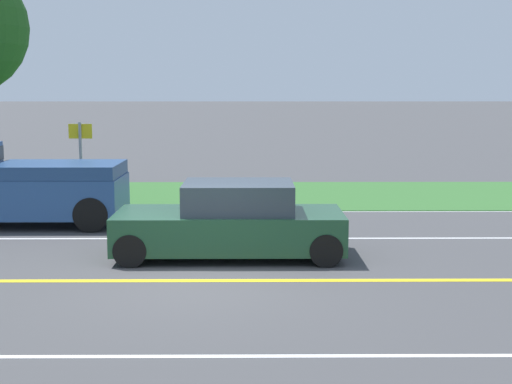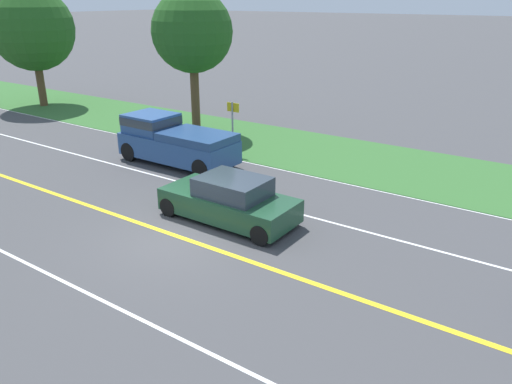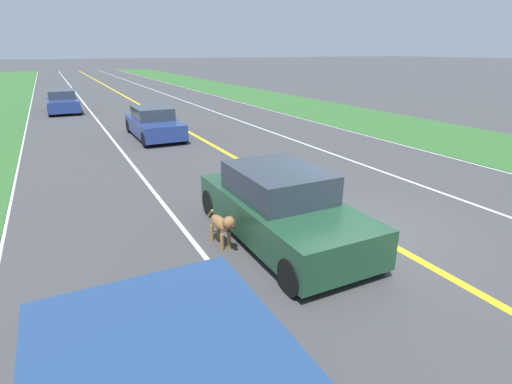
{
  "view_description": "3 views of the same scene",
  "coord_description": "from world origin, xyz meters",
  "px_view_note": "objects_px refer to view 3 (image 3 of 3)",
  "views": [
    {
      "loc": [
        -11.84,
        -0.88,
        3.23
      ],
      "look_at": [
        2.34,
        -0.98,
        1.2
      ],
      "focal_mm": 50.0,
      "sensor_mm": 36.0,
      "label": 1
    },
    {
      "loc": [
        -9.64,
        -9.45,
        6.67
      ],
      "look_at": [
        2.56,
        -1.0,
        0.84
      ],
      "focal_mm": 35.0,
      "sensor_mm": 36.0,
      "label": 2
    },
    {
      "loc": [
        5.65,
        5.96,
        3.67
      ],
      "look_at": [
        2.45,
        -0.38,
        1.14
      ],
      "focal_mm": 28.0,
      "sensor_mm": 36.0,
      "label": 3
    }
  ],
  "objects_px": {
    "car_trailing_near": "(154,123)",
    "ego_car": "(281,207)",
    "dog": "(222,224)",
    "car_trailing_mid": "(62,102)"
  },
  "relations": [
    {
      "from": "car_trailing_near",
      "to": "ego_car",
      "type": "bearing_deg",
      "value": 89.53
    },
    {
      "from": "car_trailing_near",
      "to": "dog",
      "type": "bearing_deg",
      "value": 83.26
    },
    {
      "from": "dog",
      "to": "car_trailing_mid",
      "type": "relative_size",
      "value": 0.26
    },
    {
      "from": "car_trailing_near",
      "to": "car_trailing_mid",
      "type": "distance_m",
      "value": 11.02
    },
    {
      "from": "ego_car",
      "to": "car_trailing_mid",
      "type": "xyz_separation_m",
      "value": [
        3.18,
        -21.82,
        -0.05
      ]
    },
    {
      "from": "dog",
      "to": "ego_car",
      "type": "bearing_deg",
      "value": 169.29
    },
    {
      "from": "car_trailing_near",
      "to": "car_trailing_mid",
      "type": "relative_size",
      "value": 0.92
    },
    {
      "from": "ego_car",
      "to": "car_trailing_mid",
      "type": "distance_m",
      "value": 22.05
    },
    {
      "from": "dog",
      "to": "car_trailing_mid",
      "type": "height_order",
      "value": "car_trailing_mid"
    },
    {
      "from": "dog",
      "to": "car_trailing_near",
      "type": "bearing_deg",
      "value": -100.2
    }
  ]
}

